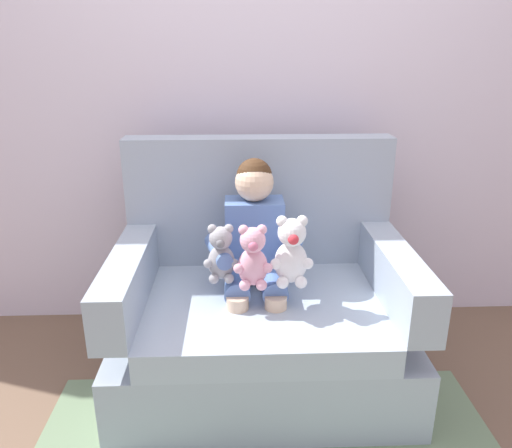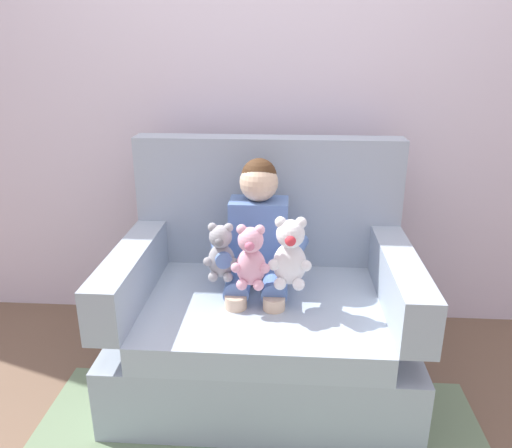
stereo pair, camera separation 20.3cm
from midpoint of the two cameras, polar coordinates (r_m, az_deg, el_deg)
The scene contains 7 objects.
ground_plane at distance 2.45m, azimuth 3.30°, elevation -17.36°, with size 8.00×8.00×0.00m, color brown.
back_wall at distance 2.64m, azimuth 4.08°, elevation 15.84°, with size 6.00×0.10×2.60m, color silver.
armchair at distance 2.32m, azimuth 3.48°, elevation -10.00°, with size 1.28×0.91×1.08m.
seated_child at distance 2.19m, azimuth 2.87°, elevation -2.38°, with size 0.45×0.39×0.82m.
plush_white at distance 2.01m, azimuth 6.81°, elevation -3.51°, with size 0.18×0.14×0.30m.
plush_pink at distance 2.00m, azimuth 2.30°, elevation -3.98°, with size 0.16×0.13×0.27m.
plush_grey at distance 2.07m, azimuth -1.24°, elevation -3.39°, with size 0.15×0.12×0.25m.
Camera 2 is at (0.10, -1.95, 1.49)m, focal length 34.82 mm.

